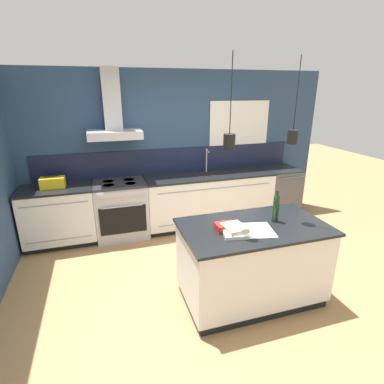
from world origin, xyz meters
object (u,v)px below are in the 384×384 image
Objects in this scene: book_stack at (234,230)px; yellow_toolbox at (53,183)px; bottle_on_island at (276,208)px; oven_range at (121,209)px; dishwasher at (279,192)px; red_supply_box at (225,227)px.

book_stack is 2.87m from yellow_toolbox.
bottle_on_island is at bearing -38.89° from yellow_toolbox.
book_stack reaches higher than oven_range.
oven_range is 1.09m from yellow_toolbox.
oven_range is 2.54× the size of book_stack.
yellow_toolbox is (-3.87, 0.00, 0.54)m from dishwasher.
yellow_toolbox reaches higher than dishwasher.
bottle_on_island is 1.07× the size of yellow_toolbox.
dishwasher is 2.92m from book_stack.
yellow_toolbox is (-0.95, 0.00, 0.54)m from oven_range.
book_stack reaches higher than dishwasher.
oven_range is 2.51× the size of bottle_on_island.
oven_range is at bearing -0.26° from yellow_toolbox.
bottle_on_island is (1.53, -2.00, 0.61)m from oven_range.
bottle_on_island is 0.62m from red_supply_box.
red_supply_box is (0.92, -2.04, 0.49)m from oven_range.
dishwasher is at bearing 0.08° from oven_range.
red_supply_box is (-0.06, 0.08, 0.00)m from book_stack.
oven_range is 1.00× the size of dishwasher.
dishwasher is at bearing 45.57° from red_supply_box.
red_supply_box is (-2.00, -2.04, 0.49)m from dishwasher.
yellow_toolbox is at bearing 180.00° from dishwasher.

